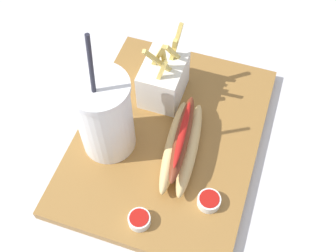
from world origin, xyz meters
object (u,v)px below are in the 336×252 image
at_px(hot_dog_1, 182,145).
at_px(ketchup_cup_1, 209,201).
at_px(fries_basket, 163,79).
at_px(soda_cup, 104,116).
at_px(ketchup_cup_2, 139,219).

xyz_separation_m(hot_dog_1, ketchup_cup_1, (0.08, 0.07, -0.02)).
height_order(hot_dog_1, ketchup_cup_1, hot_dog_1).
relative_size(fries_basket, ketchup_cup_1, 4.09).
xyz_separation_m(soda_cup, hot_dog_1, (-0.02, 0.13, -0.05)).
distance_m(hot_dog_1, ketchup_cup_1, 0.11).
bearing_deg(fries_basket, ketchup_cup_1, 36.45).
bearing_deg(ketchup_cup_1, soda_cup, -106.43).
bearing_deg(hot_dog_1, ketchup_cup_1, 42.44).
relative_size(soda_cup, ketchup_cup_1, 6.84).
height_order(soda_cup, fries_basket, soda_cup).
distance_m(soda_cup, ketchup_cup_2, 0.18).
xyz_separation_m(ketchup_cup_1, ketchup_cup_2, (0.07, -0.10, 0.00)).
bearing_deg(ketchup_cup_1, hot_dog_1, -137.56).
bearing_deg(hot_dog_1, ketchup_cup_2, -10.12).
relative_size(hot_dog_1, ketchup_cup_1, 5.06).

